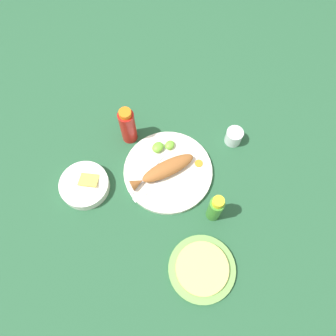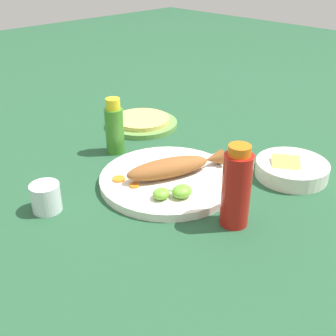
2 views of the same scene
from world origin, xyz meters
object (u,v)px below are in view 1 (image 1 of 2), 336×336
Objects in this scene: hot_sauce_bottle_red at (128,126)px; fried_fish at (165,170)px; fork_far at (145,176)px; hot_sauce_bottle_green at (215,208)px; tortilla_plate at (202,269)px; fork_near at (153,186)px; guacamole_bowl at (85,185)px; salt_cup at (234,137)px; main_plate at (168,171)px.

fried_fish is at bearing -98.46° from hot_sauce_bottle_red.
hot_sauce_bottle_red reaches higher than fried_fish.
hot_sauce_bottle_red is at bearing -121.00° from fork_far.
hot_sauce_bottle_green is at bearing -70.15° from fried_fish.
hot_sauce_bottle_red is 0.80× the size of tortilla_plate.
fork_near is (-0.06, -0.00, -0.02)m from fried_fish.
hot_sauce_bottle_red is at bearing 4.63° from guacamole_bowl.
fried_fish is 1.25× the size of fork_near.
fried_fish is 1.63× the size of hot_sauce_bottle_green.
hot_sauce_bottle_red is 2.77× the size of salt_cup.
tortilla_plate is at bearing 80.13° from fork_near.
main_plate is 1.85× the size of guacamole_bowl.
main_plate is at bearing -171.19° from fork_near.
fried_fish is 0.28m from salt_cup.
hot_sauce_bottle_green is 2.40× the size of salt_cup.
fork_far is 0.26m from hot_sauce_bottle_green.
hot_sauce_bottle_red is at bearing 85.24° from main_plate.
hot_sauce_bottle_green reaches higher than fried_fish.
fork_near is (-0.08, 0.00, 0.01)m from main_plate.
salt_cup is at bearing 24.55° from tortilla_plate.
main_plate is 1.48× the size of tortilla_plate.
fork_far is (0.01, 0.04, 0.00)m from fork_near.
hot_sauce_bottle_red is (0.03, 0.19, 0.04)m from fried_fish.
fork_near is at bearing 179.64° from main_plate.
fried_fish is 1.42× the size of guacamole_bowl.
hot_sauce_bottle_green is at bearing -156.77° from salt_cup.
fried_fish reaches higher than fork_near.
hot_sauce_bottle_green is at bearing 26.66° from tortilla_plate.
main_plate is at bearing -38.29° from guacamole_bowl.
guacamole_bowl is (-0.24, -0.02, -0.06)m from hot_sauce_bottle_red.
fork_near is 0.23m from guacamole_bowl.
fork_far is at bearing 71.41° from tortilla_plate.
guacamole_bowl reaches higher than tortilla_plate.
hot_sauce_bottle_green is 0.44m from guacamole_bowl.
main_plate is 0.28m from guacamole_bowl.
fried_fish is at bearing 60.63° from tortilla_plate.
hot_sauce_bottle_green is at bearing -94.66° from main_plate.
hot_sauce_bottle_green is (0.06, -0.21, 0.05)m from fork_near.
fork_near is 0.22m from hot_sauce_bottle_red.
fried_fish reaches higher than tortilla_plate.
main_plate is 1.31× the size of fried_fish.
fork_far is 1.14× the size of hot_sauce_bottle_red.
salt_cup is at bearing 23.23° from hot_sauce_bottle_green.
main_plate is 1.63× the size of fork_near.
fork_far is 3.15× the size of salt_cup.
main_plate is 0.22m from hot_sauce_bottle_green.
fork_near is 1.13× the size of hot_sauce_bottle_red.
hot_sauce_bottle_green is (0.05, -0.25, 0.05)m from fork_far.
salt_cup is at bearing 153.25° from fork_far.
salt_cup is (0.25, -0.09, 0.02)m from main_plate.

